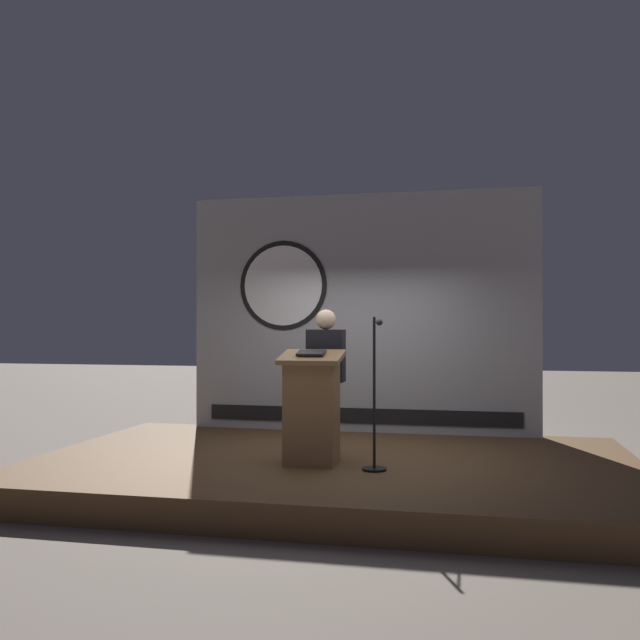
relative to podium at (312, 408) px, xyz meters
name	(u,v)px	position (x,y,z in m)	size (l,w,h in m)	color
ground_plane	(334,485)	(0.15, 0.42, -0.88)	(40.00, 40.00, 0.00)	#6B6056
stage_platform	(334,471)	(0.15, 0.42, -0.73)	(6.40, 4.00, 0.30)	brown
banner_display	(358,313)	(0.12, 2.26, 1.02)	(4.67, 0.12, 3.19)	#9E9EA3
podium	(312,408)	(0.00, 0.00, 0.00)	(0.64, 0.50, 1.18)	olive
speaker_person	(326,381)	(0.05, 0.48, 0.24)	(0.40, 0.26, 1.60)	black
microphone_stand	(375,415)	(0.67, -0.09, -0.04)	(0.24, 0.56, 1.51)	black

